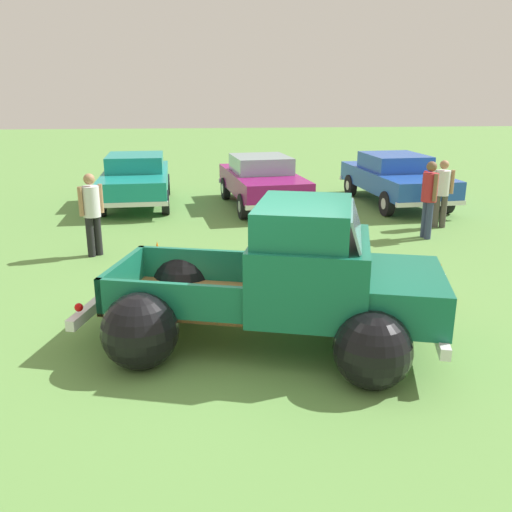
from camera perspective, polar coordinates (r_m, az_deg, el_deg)
The scene contains 10 objects.
ground_plane at distance 7.58m, azimuth 0.49°, elevation -8.66°, with size 80.00×80.00×0.00m, color #609347.
vintage_pickup_truck at distance 7.23m, azimuth 3.55°, elevation -3.47°, with size 4.96×3.64×1.96m.
show_car_0 at distance 16.40m, azimuth -12.36°, elevation 7.96°, with size 2.09×4.53×1.43m.
show_car_1 at distance 15.71m, azimuth 0.60°, elevation 7.95°, with size 2.37×4.44×1.43m.
show_car_2 at distance 16.63m, azimuth 14.28°, elevation 7.95°, with size 2.27×4.63×1.43m.
spectator_0 at distance 12.90m, azimuth 17.54°, elevation 6.08°, with size 0.38×0.54×1.74m.
spectator_1 at distance 14.02m, azimuth 18.75°, elevation 6.54°, with size 0.54×0.41×1.64m.
spectator_2 at distance 11.45m, azimuth -16.69°, elevation 4.63°, with size 0.48×0.48×1.68m.
lane_cone_0 at distance 10.16m, azimuth -10.16°, elevation -0.23°, with size 0.36×0.36×0.63m.
lane_cone_1 at distance 9.24m, azimuth 18.50°, elevation -2.64°, with size 0.36×0.36×0.63m.
Camera 1 is at (-0.68, -6.79, 3.31)m, focal length 38.51 mm.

